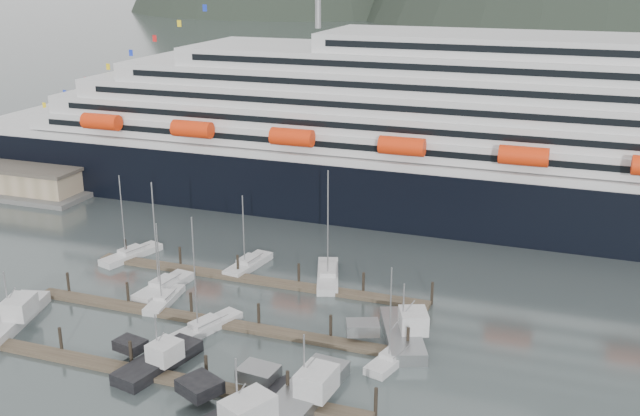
# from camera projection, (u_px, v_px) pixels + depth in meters

# --- Properties ---
(ground) EXTENTS (1600.00, 1600.00, 0.00)m
(ground) POSITION_uv_depth(u_px,v_px,m) (236.00, 341.00, 85.26)
(ground) COLOR #4C5A58
(ground) RESTS_ON ground
(cruise_ship) EXTENTS (210.00, 30.40, 50.30)m
(cruise_ship) POSITION_uv_depth(u_px,v_px,m) (550.00, 151.00, 120.93)
(cruise_ship) COLOR black
(cruise_ship) RESTS_ON ground
(dock_near) EXTENTS (48.18, 2.28, 3.20)m
(dock_near) POSITION_uv_depth(u_px,v_px,m) (151.00, 374.00, 77.87)
(dock_near) COLOR #483C2E
(dock_near) RESTS_ON ground
(dock_mid) EXTENTS (48.18, 2.28, 3.20)m
(dock_mid) POSITION_uv_depth(u_px,v_px,m) (210.00, 320.00, 89.48)
(dock_mid) COLOR #483C2E
(dock_mid) RESTS_ON ground
(dock_far) EXTENTS (48.18, 2.28, 3.20)m
(dock_far) POSITION_uv_depth(u_px,v_px,m) (255.00, 279.00, 101.10)
(dock_far) COLOR #483C2E
(dock_far) RESTS_ON ground
(sailboat_a) EXTENTS (4.01, 10.05, 15.60)m
(sailboat_a) POSITION_uv_depth(u_px,v_px,m) (164.00, 287.00, 98.19)
(sailboat_a) COLOR silver
(sailboat_a) RESTS_ON ground
(sailboat_c) EXTENTS (3.17, 8.40, 11.33)m
(sailboat_c) POSITION_uv_depth(u_px,v_px,m) (165.00, 300.00, 94.64)
(sailboat_c) COLOR silver
(sailboat_c) RESTS_ON ground
(sailboat_d) EXTENTS (5.75, 10.45, 14.80)m
(sailboat_d) POSITION_uv_depth(u_px,v_px,m) (205.00, 328.00, 87.38)
(sailboat_d) COLOR silver
(sailboat_d) RESTS_ON ground
(sailboat_e) EXTENTS (5.33, 10.22, 13.15)m
(sailboat_e) POSITION_uv_depth(u_px,v_px,m) (131.00, 255.00, 109.14)
(sailboat_e) COLOR silver
(sailboat_e) RESTS_ON ground
(sailboat_f) EXTENTS (3.86, 9.50, 11.41)m
(sailboat_f) POSITION_uv_depth(u_px,v_px,m) (248.00, 265.00, 105.51)
(sailboat_f) COLOR silver
(sailboat_f) RESTS_ON ground
(sailboat_g) EXTENTS (6.23, 11.53, 16.18)m
(sailboat_g) POSITION_uv_depth(u_px,v_px,m) (328.00, 276.00, 101.67)
(sailboat_g) COLOR silver
(sailboat_g) RESTS_ON ground
(sailboat_h) EXTENTS (4.53, 8.54, 11.70)m
(sailboat_h) POSITION_uv_depth(u_px,v_px,m) (393.00, 359.00, 80.60)
(sailboat_h) COLOR silver
(sailboat_h) RESTS_ON ground
(trawler_a) EXTENTS (10.66, 14.19, 7.54)m
(trawler_a) POSITION_uv_depth(u_px,v_px,m) (9.00, 318.00, 88.72)
(trawler_a) COLOR silver
(trawler_a) RESTS_ON ground
(trawler_b) EXTENTS (8.58, 11.08, 6.87)m
(trawler_b) POSITION_uv_depth(u_px,v_px,m) (157.00, 360.00, 79.44)
(trawler_b) COLOR black
(trawler_b) RESTS_ON ground
(trawler_d) EXTENTS (10.26, 13.83, 8.08)m
(trawler_d) POSITION_uv_depth(u_px,v_px,m) (303.00, 392.00, 73.30)
(trawler_d) COLOR gray
(trawler_d) RESTS_ON ground
(trawler_e) EXTENTS (10.43, 12.55, 7.80)m
(trawler_e) POSITION_uv_depth(u_px,v_px,m) (401.00, 333.00, 84.99)
(trawler_e) COLOR gray
(trawler_e) RESTS_ON ground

